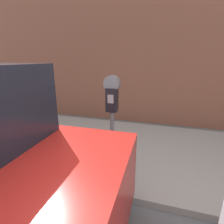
# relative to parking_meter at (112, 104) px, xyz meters

# --- Properties ---
(sidewalk) EXTENTS (24.00, 2.80, 0.11)m
(sidewalk) POSITION_rel_parking_meter_xyz_m (-0.34, 0.88, -1.17)
(sidewalk) COLOR #9E9B96
(sidewalk) RESTS_ON ground_plane
(building_facade) EXTENTS (24.00, 0.30, 5.54)m
(building_facade) POSITION_rel_parking_meter_xyz_m (-0.34, 2.87, 1.55)
(building_facade) COLOR #935642
(building_facade) RESTS_ON ground_plane
(parking_meter) EXTENTS (0.23, 0.15, 1.54)m
(parking_meter) POSITION_rel_parking_meter_xyz_m (0.00, 0.00, 0.00)
(parking_meter) COLOR slate
(parking_meter) RESTS_ON sidewalk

